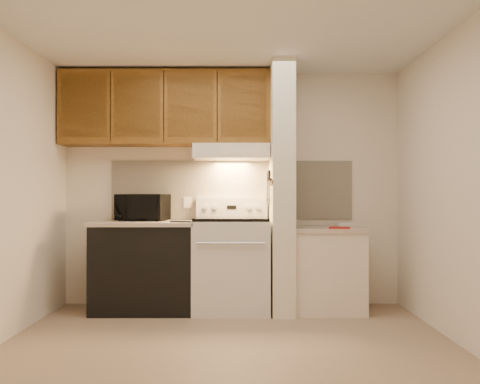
{
  "coord_description": "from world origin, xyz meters",
  "views": [
    {
      "loc": [
        0.08,
        -4.0,
        1.16
      ],
      "look_at": [
        0.09,
        0.75,
        1.2
      ],
      "focal_mm": 38.0,
      "sensor_mm": 36.0,
      "label": 1
    }
  ],
  "objects": [
    {
      "name": "hood_lip",
      "position": [
        0.0,
        1.07,
        1.58
      ],
      "size": [
        0.78,
        0.04,
        0.06
      ],
      "primitive_type": "cube",
      "color": "white",
      "rests_on": "range_hood"
    },
    {
      "name": "cooktop",
      "position": [
        0.0,
        1.16,
        0.94
      ],
      "size": [
        0.74,
        0.64,
        0.03
      ],
      "primitive_type": "cube",
      "color": "black",
      "rests_on": "range_body"
    },
    {
      "name": "wall_left",
      "position": [
        -1.8,
        0.0,
        1.25
      ],
      "size": [
        0.02,
        3.0,
        2.5
      ],
      "primitive_type": "cube",
      "color": "white",
      "rests_on": "floor"
    },
    {
      "name": "wall_back",
      "position": [
        0.0,
        1.5,
        1.25
      ],
      "size": [
        3.6,
        2.5,
        0.02
      ],
      "primitive_type": "cube",
      "rotation": [
        1.57,
        0.0,
        0.0
      ],
      "color": "white",
      "rests_on": "floor"
    },
    {
      "name": "oven_window",
      "position": [
        0.0,
        0.84,
        0.5
      ],
      "size": [
        0.5,
        0.01,
        0.3
      ],
      "primitive_type": "cube",
      "color": "black",
      "rests_on": "range_body"
    },
    {
      "name": "cab_gap_b",
      "position": [
        -0.69,
        1.16,
        2.08
      ],
      "size": [
        0.01,
        0.01,
        0.73
      ],
      "primitive_type": "cube",
      "color": "black",
      "rests_on": "upper_cabinets"
    },
    {
      "name": "white_box",
      "position": [
        1.19,
        1.33,
        0.87
      ],
      "size": [
        0.15,
        0.1,
        0.04
      ],
      "primitive_type": "cube",
      "rotation": [
        0.0,
        0.0,
        0.08
      ],
      "color": "white",
      "rests_on": "right_countertop"
    },
    {
      "name": "floor",
      "position": [
        0.0,
        0.0,
        0.0
      ],
      "size": [
        3.6,
        3.6,
        0.0
      ],
      "primitive_type": "plane",
      "color": "tan",
      "rests_on": "ground"
    },
    {
      "name": "microwave",
      "position": [
        -0.93,
        1.31,
        1.05
      ],
      "size": [
        0.56,
        0.43,
        0.28
      ],
      "primitive_type": "imported",
      "rotation": [
        0.0,
        0.0,
        -0.19
      ],
      "color": "black",
      "rests_on": "left_countertop"
    },
    {
      "name": "knife_blade_a",
      "position": [
        0.38,
        0.94,
        1.22
      ],
      "size": [
        0.01,
        0.03,
        0.16
      ],
      "primitive_type": "cube",
      "color": "silver",
      "rests_on": "knife_strip"
    },
    {
      "name": "red_folder",
      "position": [
        1.07,
        1.0,
        0.85
      ],
      "size": [
        0.26,
        0.31,
        0.01
      ],
      "primitive_type": "cube",
      "rotation": [
        0.0,
        0.0,
        -0.23
      ],
      "color": "red",
      "rests_on": "right_countertop"
    },
    {
      "name": "range_knob_right_outer",
      "position": [
        0.28,
        1.4,
        1.05
      ],
      "size": [
        0.05,
        0.02,
        0.05
      ],
      "primitive_type": "cylinder",
      "rotation": [
        1.57,
        0.0,
        0.0
      ],
      "color": "silver",
      "rests_on": "range_backguard"
    },
    {
      "name": "right_countertop",
      "position": [
        0.97,
        1.15,
        0.83
      ],
      "size": [
        0.74,
        0.64,
        0.04
      ],
      "primitive_type": "cube",
      "color": "beige",
      "rests_on": "right_cab_base"
    },
    {
      "name": "knife_blade_c",
      "position": [
        0.38,
        1.09,
        1.2
      ],
      "size": [
        0.01,
        0.04,
        0.2
      ],
      "primitive_type": "cube",
      "color": "silver",
      "rests_on": "knife_strip"
    },
    {
      "name": "range_knob_right_inner",
      "position": [
        0.18,
        1.4,
        1.05
      ],
      "size": [
        0.05,
        0.02,
        0.05
      ],
      "primitive_type": "cylinder",
      "rotation": [
        1.57,
        0.0,
        0.0
      ],
      "color": "silver",
      "rests_on": "range_backguard"
    },
    {
      "name": "ceiling",
      "position": [
        0.0,
        0.0,
        2.5
      ],
      "size": [
        3.6,
        3.6,
        0.0
      ],
      "primitive_type": "plane",
      "rotation": [
        3.14,
        0.0,
        0.0
      ],
      "color": "white",
      "rests_on": "wall_back"
    },
    {
      "name": "range_display",
      "position": [
        0.0,
        1.4,
        1.05
      ],
      "size": [
        0.1,
        0.01,
        0.04
      ],
      "primitive_type": "cube",
      "color": "black",
      "rests_on": "range_backguard"
    },
    {
      "name": "partition_pillar",
      "position": [
        0.51,
        1.15,
        1.25
      ],
      "size": [
        0.22,
        0.7,
        2.5
      ],
      "primitive_type": "cube",
      "color": "white",
      "rests_on": "floor"
    },
    {
      "name": "oven_handle",
      "position": [
        0.0,
        0.8,
        0.72
      ],
      "size": [
        0.65,
        0.02,
        0.02
      ],
      "primitive_type": "cylinder",
      "rotation": [
        0.0,
        1.57,
        0.0
      ],
      "color": "silver",
      "rests_on": "range_body"
    },
    {
      "name": "spoon_rest",
      "position": [
        -0.48,
        0.97,
        0.92
      ],
      "size": [
        0.24,
        0.13,
        0.02
      ],
      "primitive_type": "cube",
      "rotation": [
        0.0,
        0.0,
        -0.27
      ],
      "color": "black",
      "rests_on": "left_countertop"
    },
    {
      "name": "knife_blade_e",
      "position": [
        0.38,
        1.27,
        1.21
      ],
      "size": [
        0.01,
        0.04,
        0.18
      ],
      "primitive_type": "cube",
      "color": "silver",
      "rests_on": "knife_strip"
    },
    {
      "name": "knife_handle_d",
      "position": [
        0.38,
        1.19,
        1.37
      ],
      "size": [
        0.02,
        0.02,
        0.1
      ],
      "primitive_type": "cylinder",
      "color": "black",
      "rests_on": "knife_strip"
    },
    {
      "name": "cab_gap_c",
      "position": [
        -0.14,
        1.16,
        2.08
      ],
      "size": [
        0.01,
        0.01,
        0.73
      ],
      "primitive_type": "cube",
      "color": "black",
      "rests_on": "upper_cabinets"
    },
    {
      "name": "knife_blade_d",
      "position": [
        0.38,
        1.17,
        1.22
      ],
      "size": [
        0.01,
        0.04,
        0.16
      ],
      "primitive_type": "cube",
      "color": "silver",
      "rests_on": "knife_strip"
    },
    {
      "name": "range_knob_left_inner",
      "position": [
        -0.18,
        1.4,
        1.05
      ],
      "size": [
        0.05,
        0.02,
        0.05
      ],
      "primitive_type": "cylinder",
      "rotation": [
        1.57,
        0.0,
        0.0
      ],
      "color": "silver",
      "rests_on": "range_backguard"
    },
    {
      "name": "cab_door_b",
      "position": [
        -0.96,
        1.17,
        2.08
      ],
      "size": [
        0.46,
        0.01,
        0.63
      ],
      "primitive_type": "cube",
      "color": "brown",
      "rests_on": "upper_cabinets"
    },
    {
      "name": "oven_mitt",
      "position": [
        0.38,
        1.32,
        1.2
      ],
      "size": [
        0.03,
        0.1,
        0.24
      ],
      "primitive_type": "cube",
      "color": "gray",
      "rests_on": "partition_pillar"
    },
    {
      "name": "range_body",
      "position": [
        0.0,
        1.16,
        0.46
      ],
      "size": [
        0.76,
        0.65,
        0.92
      ],
      "primitive_type": "cube",
      "color": "silver",
      "rests_on": "floor"
    },
    {
      "name": "cab_door_a",
      "position": [
        -1.51,
        1.17,
        2.08
      ],
      "size": [
        0.46,
        0.01,
        0.63
      ],
      "primitive_type": "cube",
      "color": "brown",
      "rests_on": "upper_cabinets"
    },
    {
      "name": "right_cab_base",
      "position": [
        0.97,
        1.15,
        0.4
      ],
      "size": [
        0.7,
        0.6,
        0.81
      ],
      "primitive_type": "cube",
      "color": "white",
      "rests_on": "floor"
    },
    {
      "name": "range_knob_left_outer",
      "position": [
        -0.28,
        1.4,
        1.05
      ],
      "size": [
        0.05,
        0.02,
        0.05
      ],
      "primitive_type": "cylinder",
      "rotation": [
        1.57,
        0.0,
        0.0
      ],
      "color": "silver",
      "rests_on": "range_backguard"
    },
    {
      "name": "knife_handle_e",
      "position": [
        0.38,
        1.25,
        1.37
      ],
      "size": [
        0.02,
        0.02,
        0.1
      ],
      "primitive_type": "cylinder",
      "color": "black",
      "rests_on": "knife_strip"
    },
    {
      "name": "outlet",
      "position": [
        -0.48,
        1.48,
        1.1
      ],
      "size": [
        0.08,
        0.01,
        0.12
      ],
      "primitive_type": "cube",
      "color": "white",
      "rests_on": "backsplash"
    },
    {
      "name": "knife_handle_b",
      "position": [
        0.38,
        1.02,
        1.37
      ],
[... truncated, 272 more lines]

